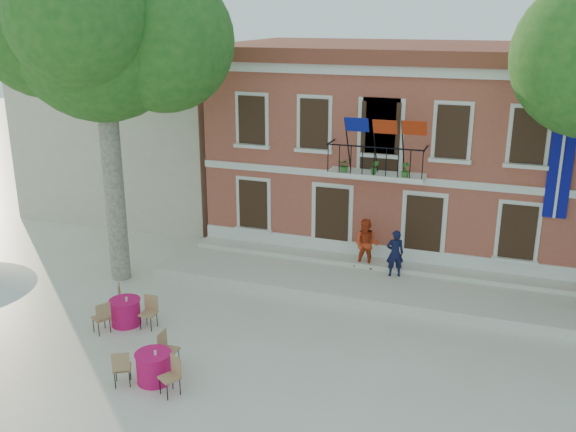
# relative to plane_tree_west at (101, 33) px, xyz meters

# --- Properties ---
(ground) EXTENTS (90.00, 90.00, 0.00)m
(ground) POSITION_rel_plane_tree_west_xyz_m (5.96, -2.27, -8.02)
(ground) COLOR beige
(ground) RESTS_ON ground
(main_building) EXTENTS (13.50, 9.59, 7.50)m
(main_building) POSITION_rel_plane_tree_west_xyz_m (7.96, 7.72, -4.24)
(main_building) COLOR #A6573C
(main_building) RESTS_ON ground
(neighbor_west) EXTENTS (9.40, 9.40, 6.40)m
(neighbor_west) POSITION_rel_plane_tree_west_xyz_m (-3.54, 8.73, -4.81)
(neighbor_west) COLOR beige
(neighbor_west) RESTS_ON ground
(terrace) EXTENTS (14.00, 3.40, 0.30)m
(terrace) POSITION_rel_plane_tree_west_xyz_m (7.96, 2.13, -7.87)
(terrace) COLOR silver
(terrace) RESTS_ON ground
(plane_tree_west) EXTENTS (5.53, 5.53, 10.87)m
(plane_tree_west) POSITION_rel_plane_tree_west_xyz_m (0.00, 0.00, 0.00)
(plane_tree_west) COLOR #A59E84
(plane_tree_west) RESTS_ON ground
(pedestrian_navy) EXTENTS (0.68, 0.56, 1.59)m
(pedestrian_navy) POSITION_rel_plane_tree_west_xyz_m (8.84, 2.57, -6.93)
(pedestrian_navy) COLOR black
(pedestrian_navy) RESTS_ON terrace
(pedestrian_orange) EXTENTS (0.89, 0.71, 1.75)m
(pedestrian_orange) POSITION_rel_plane_tree_west_xyz_m (7.81, 2.88, -6.85)
(pedestrian_orange) COLOR red
(pedestrian_orange) RESTS_ON terrace
(cafe_table_0) EXTENTS (1.64, 1.87, 0.95)m
(cafe_table_0) POSITION_rel_plane_tree_west_xyz_m (2.10, -2.91, -7.59)
(cafe_table_0) COLOR #C0125B
(cafe_table_0) RESTS_ON ground
(cafe_table_1) EXTENTS (1.87, 1.62, 0.95)m
(cafe_table_1) POSITION_rel_plane_tree_west_xyz_m (4.45, -5.26, -7.59)
(cafe_table_1) COLOR #C0125B
(cafe_table_1) RESTS_ON ground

